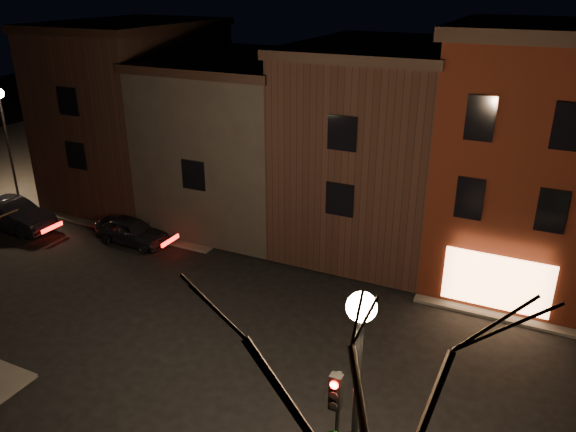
% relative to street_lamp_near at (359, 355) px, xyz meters
% --- Properties ---
extents(ground, '(120.00, 120.00, 0.00)m').
position_rel_street_lamp_near_xyz_m(ground, '(-6.20, 6.00, -5.18)').
color(ground, black).
rests_on(ground, ground).
extents(sidewalk_far_left, '(30.00, 30.00, 0.12)m').
position_rel_street_lamp_near_xyz_m(sidewalk_far_left, '(-26.20, 26.00, -5.12)').
color(sidewalk_far_left, '#2D2B28').
rests_on(sidewalk_far_left, ground).
extents(corner_building, '(6.50, 8.50, 10.50)m').
position_rel_street_lamp_near_xyz_m(corner_building, '(1.80, 15.47, 0.22)').
color(corner_building, '#4B190D').
rests_on(corner_building, ground).
extents(row_building_a, '(7.30, 10.30, 9.40)m').
position_rel_street_lamp_near_xyz_m(row_building_a, '(-4.70, 16.50, -0.34)').
color(row_building_a, black).
rests_on(row_building_a, ground).
extents(row_building_b, '(7.80, 10.30, 8.40)m').
position_rel_street_lamp_near_xyz_m(row_building_b, '(-11.95, 16.50, -0.85)').
color(row_building_b, black).
rests_on(row_building_b, ground).
extents(row_building_c, '(7.30, 10.30, 9.90)m').
position_rel_street_lamp_near_xyz_m(row_building_c, '(-19.20, 16.50, -0.09)').
color(row_building_c, black).
rests_on(row_building_c, ground).
extents(street_lamp_near, '(0.60, 0.60, 6.48)m').
position_rel_street_lamp_near_xyz_m(street_lamp_near, '(0.00, 0.00, 0.00)').
color(street_lamp_near, black).
rests_on(street_lamp_near, sidewalk_near_right).
extents(street_lamp_far, '(0.60, 0.60, 6.48)m').
position_rel_street_lamp_near_xyz_m(street_lamp_far, '(-25.20, 12.20, 0.00)').
color(street_lamp_far, black).
rests_on(street_lamp_far, sidewalk_far_left).
extents(traffic_signal, '(0.58, 0.38, 4.05)m').
position_rel_street_lamp_near_xyz_m(traffic_signal, '(-0.60, 0.49, -2.37)').
color(traffic_signal, black).
rests_on(traffic_signal, sidewalk_near_right).
extents(bare_tree_right, '(6.40, 6.40, 8.50)m').
position_rel_street_lamp_near_xyz_m(bare_tree_right, '(1.30, -2.50, 0.97)').
color(bare_tree_right, black).
rests_on(bare_tree_right, sidewalk_near_right).
extents(parked_car_a, '(3.92, 1.66, 1.32)m').
position_rel_street_lamp_near_xyz_m(parked_car_a, '(-15.14, 10.44, -4.52)').
color(parked_car_a, black).
rests_on(parked_car_a, ground).
extents(parked_car_b, '(4.80, 1.68, 1.58)m').
position_rel_street_lamp_near_xyz_m(parked_car_b, '(-21.89, 9.13, -4.39)').
color(parked_car_b, black).
rests_on(parked_car_b, ground).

